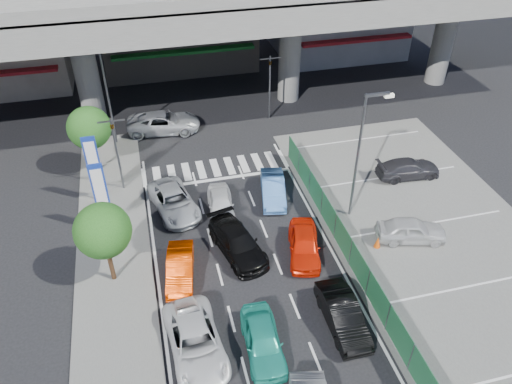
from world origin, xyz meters
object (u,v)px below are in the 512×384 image
object	(u,v)px
traffic_light_left	(114,137)
traffic_cone	(378,242)
taxi_teal_mid	(263,340)
signboard_far	(93,161)
parked_sedan_white	(411,230)
sedan_white_front_mid	(221,204)
traffic_light_right	(270,72)
wagon_silver_front_left	(174,202)
signboard_near	(100,189)
kei_truck_front_right	(273,189)
tree_far	(89,128)
hatch_black_mid_right	(343,315)
taxi_orange_left	(180,268)
street_lamp_left	(108,83)
street_lamp_right	(362,147)
sedan_black_mid	(238,243)
sedan_white_mid_left	(195,342)
taxi_orange_right	(304,245)
tree_near	(103,231)
parked_sedan_dgrey	(408,168)
crossing_wagon_silver	(164,122)

from	to	relation	value
traffic_light_left	traffic_cone	size ratio (longest dim) A/B	7.30
traffic_light_left	taxi_teal_mid	xyz separation A→B (m)	(5.62, -14.07, -3.25)
signboard_far	parked_sedan_white	xyz separation A→B (m)	(17.02, -7.95, -2.34)
sedan_white_front_mid	parked_sedan_white	size ratio (longest dim) A/B	0.95
traffic_light_right	wagon_silver_front_left	bearing A→B (deg)	-131.24
signboard_near	kei_truck_front_right	bearing A→B (deg)	4.47
signboard_far	taxi_teal_mid	size ratio (longest dim) A/B	1.17
tree_far	hatch_black_mid_right	xyz separation A→B (m)	(11.22, -16.10, -2.70)
taxi_orange_left	tree_far	bearing A→B (deg)	119.67
street_lamp_left	parked_sedan_white	bearing A→B (deg)	-43.52
hatch_black_mid_right	parked_sedan_white	distance (m)	7.59
street_lamp_right	sedan_black_mid	size ratio (longest dim) A/B	1.68
taxi_orange_left	street_lamp_left	bearing A→B (deg)	109.55
signboard_near	hatch_black_mid_right	bearing A→B (deg)	-42.10
sedan_white_mid_left	taxi_orange_right	world-z (taller)	same
traffic_light_left	taxi_orange_left	bearing A→B (deg)	-73.22
taxi_teal_mid	wagon_silver_front_left	size ratio (longest dim) A/B	0.84
signboard_near	tree_near	xyz separation A→B (m)	(0.20, -3.99, 0.32)
traffic_light_left	kei_truck_front_right	xyz separation A→B (m)	(9.14, -3.21, -3.27)
traffic_light_left	parked_sedan_dgrey	world-z (taller)	traffic_light_left
hatch_black_mid_right	crossing_wagon_silver	world-z (taller)	crossing_wagon_silver
taxi_teal_mid	street_lamp_left	bearing A→B (deg)	109.03
signboard_near	street_lamp_left	bearing A→B (deg)	85.01
kei_truck_front_right	sedan_black_mid	bearing A→B (deg)	-115.37
street_lamp_right	taxi_teal_mid	xyz separation A→B (m)	(-7.75, -8.07, -4.08)
sedan_black_mid	wagon_silver_front_left	world-z (taller)	sedan_black_mid
traffic_light_left	parked_sedan_white	xyz separation A→B (m)	(15.62, -8.95, -3.21)
street_lamp_right	sedan_white_front_mid	world-z (taller)	street_lamp_right
tree_near	wagon_silver_front_left	size ratio (longest dim) A/B	1.00
hatch_black_mid_right	wagon_silver_front_left	distance (m)	12.54
taxi_orange_right	tree_near	bearing A→B (deg)	-168.60
taxi_teal_mid	traffic_light_right	bearing A→B (deg)	76.96
taxi_teal_mid	parked_sedan_dgrey	size ratio (longest dim) A/B	0.94
tree_near	tree_far	bearing A→B (deg)	94.36
kei_truck_front_right	crossing_wagon_silver	distance (m)	11.68
street_lamp_right	sedan_black_mid	world-z (taller)	street_lamp_right
tree_near	kei_truck_front_right	distance (m)	11.36
signboard_near	tree_far	world-z (taller)	tree_far
street_lamp_right	wagon_silver_front_left	distance (m)	11.60
taxi_orange_left	traffic_light_left	bearing A→B (deg)	115.77
street_lamp_left	sedan_white_mid_left	bearing A→B (deg)	-81.72
traffic_light_right	street_lamp_left	size ratio (longest dim) A/B	0.65
street_lamp_left	tree_near	bearing A→B (deg)	-92.76
signboard_far	sedan_white_front_mid	distance (m)	8.01
tree_far	parked_sedan_white	world-z (taller)	tree_far
tree_near	taxi_orange_right	xyz separation A→B (m)	(10.20, -0.58, -2.70)
traffic_cone	tree_far	bearing A→B (deg)	142.56
parked_sedan_dgrey	wagon_silver_front_left	bearing A→B (deg)	92.23
street_lamp_left	tree_far	world-z (taller)	street_lamp_left
signboard_far	sedan_white_mid_left	xyz separation A→B (m)	(4.10, -12.39, -2.37)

